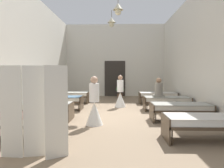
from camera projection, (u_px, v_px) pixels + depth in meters
The scene contains 15 objects.
ground_plane at pixel (112, 116), 7.58m from camera, with size 7.23×13.03×0.10m, color #8C755B.
room_shell at pixel (113, 53), 8.86m from camera, with size 7.03×12.63×4.87m.
bed_left_row_0 at pixel (14, 120), 4.79m from camera, with size 1.90×0.84×0.57m.
bed_right_row_0 at pixel (206, 122), 4.64m from camera, with size 1.90×0.84×0.57m.
bed_left_row_1 at pixel (43, 107), 6.68m from camera, with size 1.90×0.84×0.57m.
bed_right_row_1 at pixel (181, 108), 6.54m from camera, with size 1.90×0.84×0.57m.
bed_left_row_2 at pixel (60, 99), 8.58m from camera, with size 1.90×0.84×0.57m.
bed_right_row_2 at pixel (167, 100), 8.44m from camera, with size 1.90×0.84×0.57m.
bed_left_row_3 at pixel (70, 95), 10.47m from camera, with size 1.90×0.84×0.57m.
bed_right_row_3 at pixel (158, 95), 10.33m from camera, with size 1.90×0.84×0.57m.
nurse_near_aisle at pixel (94, 107), 6.05m from camera, with size 0.52×0.52×1.49m.
nurse_mid_aisle at pixel (120, 96), 9.28m from camera, with size 0.52×0.52×1.49m.
patient_seated_primary at pixel (159, 90), 8.35m from camera, with size 0.44×0.44×0.80m.
potted_plant at pixel (120, 84), 12.57m from camera, with size 0.54×0.54×1.43m.
privacy_screen at pixel (34, 112), 3.69m from camera, with size 1.24×0.24×1.70m.
Camera 1 is at (0.23, -7.51, 1.56)m, focal length 32.21 mm.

